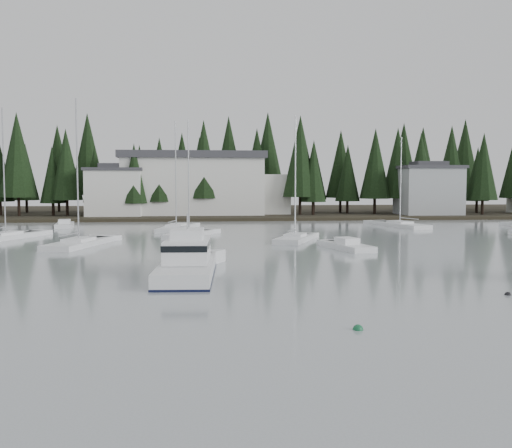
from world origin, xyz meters
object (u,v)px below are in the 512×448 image
(house_west, at_px, (115,191))
(cabin_cruiser_center, at_px, (187,265))
(sailboat_9, at_px, (400,226))
(runabout_3, at_px, (65,226))
(harbor_inn, at_px, (205,184))
(sailboat_4, at_px, (189,236))
(house_east_a, at_px, (428,189))
(sailboat_0, at_px, (6,238))
(sailboat_6, at_px, (176,230))
(sailboat_5, at_px, (295,240))
(sailboat_2, at_px, (79,245))
(runabout_1, at_px, (347,247))

(house_west, relative_size, cabin_cruiser_center, 0.88)
(sailboat_9, height_order, runabout_3, sailboat_9)
(harbor_inn, bearing_deg, sailboat_4, -93.21)
(harbor_inn, height_order, sailboat_9, sailboat_9)
(house_west, height_order, sailboat_4, sailboat_4)
(sailboat_4, distance_m, sailboat_9, 30.92)
(house_east_a, xyz_separation_m, runabout_3, (-58.19, -17.15, -4.77))
(runabout_3, bearing_deg, sailboat_0, 163.68)
(runabout_3, bearing_deg, sailboat_6, -123.42)
(sailboat_6, bearing_deg, runabout_3, 76.78)
(sailboat_5, height_order, sailboat_9, sailboat_5)
(sailboat_2, distance_m, sailboat_4, 13.32)
(house_east_a, bearing_deg, sailboat_2, -140.74)
(runabout_1, bearing_deg, sailboat_0, 56.09)
(runabout_3, bearing_deg, house_west, -22.26)
(house_east_a, distance_m, sailboat_5, 49.78)
(house_east_a, bearing_deg, sailboat_9, -120.93)
(runabout_1, bearing_deg, house_east_a, -43.31)
(house_west, height_order, house_east_a, house_east_a)
(house_west, xyz_separation_m, runabout_1, (27.25, -47.70, -4.52))
(sailboat_9, xyz_separation_m, runabout_3, (-45.56, 3.93, 0.07))
(sailboat_2, distance_m, sailboat_5, 21.15)
(sailboat_2, bearing_deg, sailboat_0, 64.17)
(house_west, height_order, cabin_cruiser_center, house_west)
(cabin_cruiser_center, bearing_deg, harbor_inn, 1.92)
(house_west, distance_m, sailboat_0, 36.07)
(sailboat_0, xyz_separation_m, sailboat_9, (47.67, 13.15, -0.02))
(sailboat_2, relative_size, sailboat_6, 1.00)
(cabin_cruiser_center, height_order, sailboat_0, sailboat_0)
(sailboat_5, bearing_deg, runabout_1, -131.51)
(runabout_1, bearing_deg, runabout_3, 33.26)
(sailboat_6, bearing_deg, sailboat_9, -73.47)
(house_west, bearing_deg, runabout_1, -60.26)
(house_east_a, height_order, cabin_cruiser_center, house_east_a)
(sailboat_2, bearing_deg, runabout_1, -87.12)
(sailboat_9, bearing_deg, runabout_1, 137.61)
(house_east_a, height_order, runabout_1, house_east_a)
(house_west, height_order, runabout_3, house_west)
(sailboat_6, bearing_deg, harbor_inn, 3.14)
(sailboat_6, height_order, sailboat_9, sailboat_6)
(house_east_a, relative_size, cabin_cruiser_center, 0.98)
(runabout_1, bearing_deg, sailboat_2, 65.26)
(cabin_cruiser_center, relative_size, sailboat_6, 0.76)
(sailboat_6, bearing_deg, sailboat_5, -129.39)
(runabout_3, bearing_deg, sailboat_2, -173.45)
(cabin_cruiser_center, relative_size, sailboat_5, 0.82)
(cabin_cruiser_center, bearing_deg, house_west, 15.68)
(house_east_a, bearing_deg, sailboat_6, -150.71)
(house_west, relative_size, runabout_3, 1.43)
(harbor_inn, relative_size, sailboat_4, 2.19)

